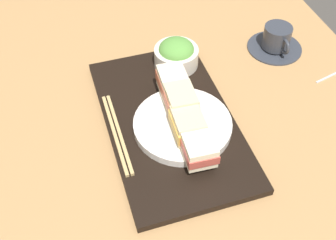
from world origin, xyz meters
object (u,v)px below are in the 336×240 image
at_px(coffee_cup, 276,40).
at_px(sandwich_inner_far, 189,124).
at_px(sandwich_inner_near, 181,102).
at_px(chopsticks_pair, 117,133).
at_px(sandwich_farmost, 199,148).
at_px(sandwich_nearmost, 173,83).
at_px(salad_bowl, 176,54).
at_px(sandwich_plate, 184,124).

bearing_deg(coffee_cup, sandwich_inner_far, -54.04).
distance_m(sandwich_inner_near, coffee_cup, 0.36).
xyz_separation_m(chopsticks_pair, coffee_cup, (-0.17, 0.45, 0.01)).
bearing_deg(sandwich_farmost, chopsticks_pair, -130.30).
distance_m(sandwich_farmost, coffee_cup, 0.43).
bearing_deg(coffee_cup, sandwich_inner_near, -61.80).
xyz_separation_m(sandwich_nearmost, sandwich_farmost, (0.18, -0.01, -0.00)).
bearing_deg(sandwich_nearmost, sandwich_inner_near, -2.41).
height_order(sandwich_nearmost, sandwich_farmost, sandwich_nearmost).
xyz_separation_m(salad_bowl, chopsticks_pair, (0.17, -0.19, -0.03)).
height_order(sandwich_nearmost, chopsticks_pair, sandwich_nearmost).
bearing_deg(chopsticks_pair, sandwich_inner_near, 92.90).
bearing_deg(sandwich_plate, salad_bowl, 166.63).
bearing_deg(sandwich_nearmost, chopsticks_pair, -64.56).
relative_size(sandwich_inner_near, coffee_cup, 0.56).
xyz_separation_m(sandwich_nearmost, salad_bowl, (-0.11, 0.04, -0.01)).
bearing_deg(sandwich_farmost, sandwich_nearmost, 177.59).
height_order(sandwich_nearmost, sandwich_inner_far, sandwich_nearmost).
height_order(sandwich_farmost, coffee_cup, sandwich_farmost).
bearing_deg(chopsticks_pair, sandwich_nearmost, 115.44).
relative_size(sandwich_nearmost, sandwich_inner_near, 1.05).
bearing_deg(sandwich_inner_near, sandwich_farmost, -2.41).
bearing_deg(sandwich_plate, chopsticks_pair, -99.53).
bearing_deg(sandwich_farmost, sandwich_inner_far, 177.59).
xyz_separation_m(sandwich_plate, sandwich_farmost, (0.09, -0.00, 0.03)).
distance_m(sandwich_plate, salad_bowl, 0.20).
distance_m(sandwich_inner_near, sandwich_inner_far, 0.06).
bearing_deg(sandwich_inner_far, sandwich_farmost, -2.41).
bearing_deg(sandwich_nearmost, sandwich_inner_far, -2.41).
bearing_deg(sandwich_nearmost, sandwich_farmost, -2.41).
height_order(sandwich_inner_far, sandwich_farmost, sandwich_inner_far).
bearing_deg(salad_bowl, chopsticks_pair, -46.96).
relative_size(sandwich_nearmost, coffee_cup, 0.58).
bearing_deg(sandwich_plate, sandwich_nearmost, 177.59).
relative_size(salad_bowl, coffee_cup, 0.76).
xyz_separation_m(sandwich_nearmost, sandwich_inner_far, (0.12, -0.01, -0.00)).
bearing_deg(sandwich_farmost, salad_bowl, 170.04).
distance_m(sandwich_inner_near, salad_bowl, 0.17).
distance_m(sandwich_inner_far, coffee_cup, 0.39).
height_order(sandwich_plate, sandwich_nearmost, sandwich_nearmost).
xyz_separation_m(sandwich_plate, sandwich_inner_near, (-0.03, 0.00, 0.04)).
xyz_separation_m(sandwich_inner_near, salad_bowl, (-0.17, 0.05, -0.01)).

